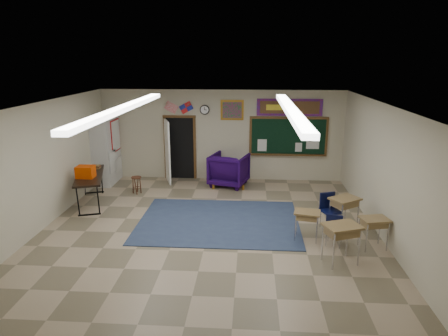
# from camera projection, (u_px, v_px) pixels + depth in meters

# --- Properties ---
(floor) EXTENTS (9.00, 9.00, 0.00)m
(floor) POSITION_uv_depth(u_px,v_px,m) (207.00, 235.00, 9.33)
(floor) COLOR #9D886C
(floor) RESTS_ON ground
(back_wall) EXTENTS (8.00, 0.04, 3.00)m
(back_wall) POSITION_uv_depth(u_px,v_px,m) (222.00, 135.00, 13.25)
(back_wall) COLOR #BFB59B
(back_wall) RESTS_ON floor
(front_wall) EXTENTS (8.00, 0.04, 3.00)m
(front_wall) POSITION_uv_depth(u_px,v_px,m) (164.00, 283.00, 4.60)
(front_wall) COLOR #BFB59B
(front_wall) RESTS_ON floor
(left_wall) EXTENTS (0.04, 9.00, 3.00)m
(left_wall) POSITION_uv_depth(u_px,v_px,m) (34.00, 170.00, 9.19)
(left_wall) COLOR #BFB59B
(left_wall) RESTS_ON floor
(right_wall) EXTENTS (0.04, 9.00, 3.00)m
(right_wall) POSITION_uv_depth(u_px,v_px,m) (390.00, 177.00, 8.66)
(right_wall) COLOR #BFB59B
(right_wall) RESTS_ON floor
(ceiling) EXTENTS (8.00, 9.00, 0.04)m
(ceiling) POSITION_uv_depth(u_px,v_px,m) (206.00, 106.00, 8.52)
(ceiling) COLOR silver
(ceiling) RESTS_ON back_wall
(area_rug) EXTENTS (4.00, 3.00, 0.02)m
(area_rug) POSITION_uv_depth(u_px,v_px,m) (219.00, 221.00, 10.08)
(area_rug) COLOR #2E3D57
(area_rug) RESTS_ON floor
(fluorescent_strips) EXTENTS (3.86, 6.00, 0.10)m
(fluorescent_strips) POSITION_uv_depth(u_px,v_px,m) (206.00, 109.00, 8.54)
(fluorescent_strips) COLOR white
(fluorescent_strips) RESTS_ON ceiling
(doorway) EXTENTS (1.10, 0.89, 2.16)m
(doorway) POSITION_uv_depth(u_px,v_px,m) (176.00, 149.00, 13.32)
(doorway) COLOR black
(doorway) RESTS_ON back_wall
(chalkboard) EXTENTS (2.55, 0.14, 1.30)m
(chalkboard) POSITION_uv_depth(u_px,v_px,m) (288.00, 138.00, 13.08)
(chalkboard) COLOR #553618
(chalkboard) RESTS_ON back_wall
(bulletin_board) EXTENTS (2.10, 0.05, 0.55)m
(bulletin_board) POSITION_uv_depth(u_px,v_px,m) (290.00, 107.00, 12.82)
(bulletin_board) COLOR #A00D15
(bulletin_board) RESTS_ON back_wall
(framed_art_print) EXTENTS (0.75, 0.05, 0.65)m
(framed_art_print) POSITION_uv_depth(u_px,v_px,m) (232.00, 110.00, 12.96)
(framed_art_print) COLOR #9E6B1E
(framed_art_print) RESTS_ON back_wall
(wall_clock) EXTENTS (0.32, 0.05, 0.32)m
(wall_clock) POSITION_uv_depth(u_px,v_px,m) (205.00, 110.00, 13.02)
(wall_clock) COLOR black
(wall_clock) RESTS_ON back_wall
(wall_flags) EXTENTS (1.16, 0.06, 0.70)m
(wall_flags) POSITION_uv_depth(u_px,v_px,m) (179.00, 106.00, 13.02)
(wall_flags) COLOR red
(wall_flags) RESTS_ON back_wall
(storage_cabinet) EXTENTS (0.59, 1.25, 2.20)m
(storage_cabinet) POSITION_uv_depth(u_px,v_px,m) (106.00, 150.00, 12.98)
(storage_cabinet) COLOR #BBBBB6
(storage_cabinet) RESTS_ON floor
(wingback_armchair) EXTENTS (1.38, 1.40, 1.03)m
(wingback_armchair) POSITION_uv_depth(u_px,v_px,m) (229.00, 170.00, 12.83)
(wingback_armchair) COLOR #1B0538
(wingback_armchair) RESTS_ON floor
(student_chair_reading) EXTENTS (0.50, 0.50, 0.75)m
(student_chair_reading) POSITION_uv_depth(u_px,v_px,m) (220.00, 171.00, 13.22)
(student_chair_reading) COLOR black
(student_chair_reading) RESTS_ON floor
(student_chair_desk_a) EXTENTS (0.49, 0.49, 0.77)m
(student_chair_desk_a) POSITION_uv_depth(u_px,v_px,m) (335.00, 229.00, 8.73)
(student_chair_desk_a) COLOR black
(student_chair_desk_a) RESTS_ON floor
(student_chair_desk_b) EXTENTS (0.56, 0.56, 0.87)m
(student_chair_desk_b) POSITION_uv_depth(u_px,v_px,m) (331.00, 212.00, 9.54)
(student_chair_desk_b) COLOR black
(student_chair_desk_b) RESTS_ON floor
(student_desk_front_left) EXTENTS (0.64, 0.53, 0.68)m
(student_desk_front_left) POSITION_uv_depth(u_px,v_px,m) (307.00, 224.00, 9.00)
(student_desk_front_left) COLOR olive
(student_desk_front_left) RESTS_ON floor
(student_desk_front_right) EXTENTS (0.82, 0.78, 0.79)m
(student_desk_front_right) POSITION_uv_depth(u_px,v_px,m) (344.00, 212.00, 9.55)
(student_desk_front_right) COLOR olive
(student_desk_front_right) RESTS_ON floor
(student_desk_back_left) EXTENTS (0.82, 0.72, 0.82)m
(student_desk_back_left) POSITION_uv_depth(u_px,v_px,m) (341.00, 242.00, 7.95)
(student_desk_back_left) COLOR olive
(student_desk_back_left) RESTS_ON floor
(student_desk_back_right) EXTENTS (0.66, 0.55, 0.69)m
(student_desk_back_right) POSITION_uv_depth(u_px,v_px,m) (373.00, 231.00, 8.59)
(student_desk_back_right) COLOR olive
(student_desk_back_right) RESTS_ON floor
(folding_table) EXTENTS (1.28, 2.18, 1.18)m
(folding_table) POSITION_uv_depth(u_px,v_px,m) (91.00, 188.00, 11.20)
(folding_table) COLOR black
(folding_table) RESTS_ON floor
(wooden_stool) EXTENTS (0.30, 0.30, 0.52)m
(wooden_stool) POSITION_uv_depth(u_px,v_px,m) (137.00, 185.00, 12.11)
(wooden_stool) COLOR #502918
(wooden_stool) RESTS_ON floor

